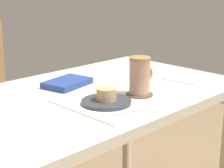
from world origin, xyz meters
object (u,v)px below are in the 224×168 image
Objects in this scene: pastry_plate at (106,102)px; small_book at (67,83)px; dining_table at (86,114)px; coffee_mug at (140,76)px; pastry at (106,94)px.

pastry_plate is 0.28m from small_book.
coffee_mug is at bearing -54.49° from dining_table.
dining_table is at bearing -107.11° from small_book.
pastry is at bearing 173.76° from coffee_mug.
small_book is (0.05, 0.27, 0.00)m from pastry_plate.
small_book is (-0.10, 0.29, -0.07)m from coffee_mug.
pastry is 0.16m from coffee_mug.
pastry is (0.00, 0.00, 0.03)m from pastry_plate.
pastry is at bearing -103.71° from dining_table.
pastry is 0.37× the size of small_book.
small_book is at bearing 84.60° from dining_table.
dining_table is 0.16m from small_book.
coffee_mug is (0.12, -0.16, 0.16)m from dining_table.
pastry_plate is at bearing -111.60° from small_book.
pastry reaches higher than pastry_plate.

